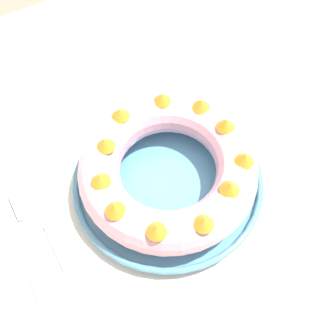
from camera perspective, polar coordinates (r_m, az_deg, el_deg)
The scene contains 7 objects.
ground_plane at distance 1.45m, azimuth 0.36°, elevation -15.36°, with size 8.00×8.00×0.00m, color gray.
dining_table at distance 0.83m, azimuth 0.60°, elevation -3.69°, with size 1.58×1.24×0.73m.
serving_dish at distance 0.74m, azimuth 0.00°, elevation -1.98°, with size 0.36×0.36×0.03m.
bundt_cake at distance 0.70m, azimuth 0.01°, elevation 0.05°, with size 0.32×0.32×0.09m.
fork at distance 0.76m, azimuth -19.30°, elevation -8.69°, with size 0.02×0.20×0.01m.
serving_knife at distance 0.75m, azimuth -20.20°, elevation -11.45°, with size 0.02×0.22×0.01m.
cake_knife at distance 0.75m, azimuth -16.82°, elevation -8.39°, with size 0.02×0.19×0.01m.
Camera 1 is at (-0.19, -0.31, 1.40)m, focal length 42.00 mm.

